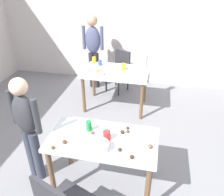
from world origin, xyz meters
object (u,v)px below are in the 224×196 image
at_px(dining_table_near, 103,146).
at_px(person_girl_near, 27,124).
at_px(pitcher_far, 144,60).
at_px(soda_can, 89,126).
at_px(mixing_bowl, 100,146).
at_px(dining_table_far, 116,76).
at_px(person_adult_far, 93,46).
at_px(chair_far_table, 119,68).

height_order(dining_table_near, person_girl_near, person_girl_near).
bearing_deg(dining_table_near, pitcher_far, 83.23).
xyz_separation_m(dining_table_near, pitcher_far, (0.26, 2.17, 0.24)).
xyz_separation_m(person_girl_near, soda_can, (0.69, 0.14, -0.02)).
height_order(person_girl_near, mixing_bowl, person_girl_near).
bearing_deg(dining_table_far, soda_can, -88.71).
height_order(mixing_bowl, pitcher_far, pitcher_far).
bearing_deg(pitcher_far, dining_table_far, -148.13).
distance_m(person_girl_near, soda_can, 0.71).
bearing_deg(person_adult_far, person_girl_near, -90.42).
bearing_deg(dining_table_near, soda_can, 150.34).
bearing_deg(dining_table_far, person_girl_near, -108.98).
xyz_separation_m(person_girl_near, mixing_bowl, (0.90, -0.14, -0.04)).
distance_m(mixing_bowl, pitcher_far, 2.36).
distance_m(dining_table_far, person_girl_near, 2.02).
bearing_deg(person_adult_far, pitcher_far, -21.11).
bearing_deg(chair_far_table, dining_table_near, -83.63).
relative_size(person_girl_near, soda_can, 11.51).
bearing_deg(pitcher_far, mixing_bowl, -95.83).
bearing_deg(person_girl_near, chair_far_table, 77.36).
relative_size(person_adult_far, mixing_bowl, 8.60).
xyz_separation_m(chair_far_table, person_girl_near, (-0.59, -2.63, 0.34)).
xyz_separation_m(dining_table_near, person_girl_near, (-0.88, -0.03, 0.20)).
relative_size(mixing_bowl, pitcher_far, 0.71).
xyz_separation_m(dining_table_near, chair_far_table, (-0.29, 2.60, -0.14)).
xyz_separation_m(person_adult_far, soda_can, (0.67, -2.50, -0.14)).
bearing_deg(person_adult_far, dining_table_far, -49.20).
relative_size(dining_table_far, chair_far_table, 1.36).
distance_m(dining_table_far, chair_far_table, 0.75).
relative_size(dining_table_near, soda_can, 9.85).
height_order(soda_can, pitcher_far, pitcher_far).
bearing_deg(dining_table_far, pitcher_far, 31.87).
distance_m(person_girl_near, person_adult_far, 2.64).
xyz_separation_m(dining_table_far, pitcher_far, (0.49, 0.30, 0.23)).
bearing_deg(person_adult_far, soda_can, -74.89).
relative_size(person_girl_near, person_adult_far, 0.89).
relative_size(person_girl_near, pitcher_far, 5.47).
bearing_deg(soda_can, pitcher_far, 77.80).
distance_m(chair_far_table, person_girl_near, 2.72).
height_order(chair_far_table, soda_can, soda_can).
bearing_deg(person_girl_near, pitcher_far, 62.64).
relative_size(soda_can, pitcher_far, 0.47).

